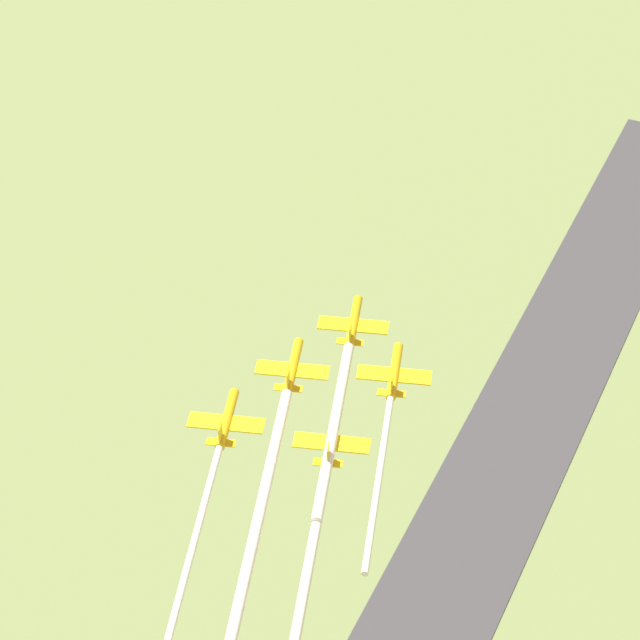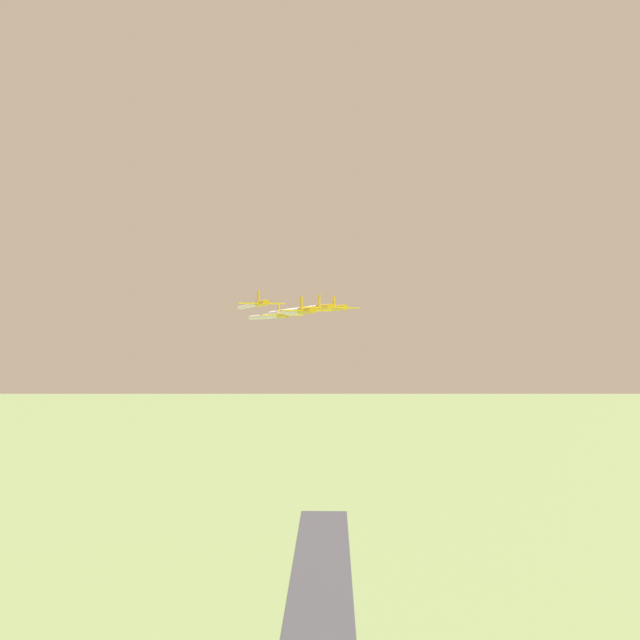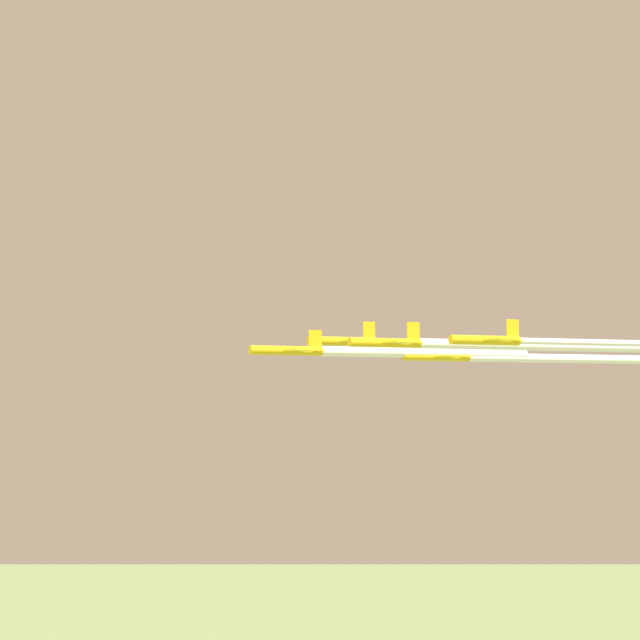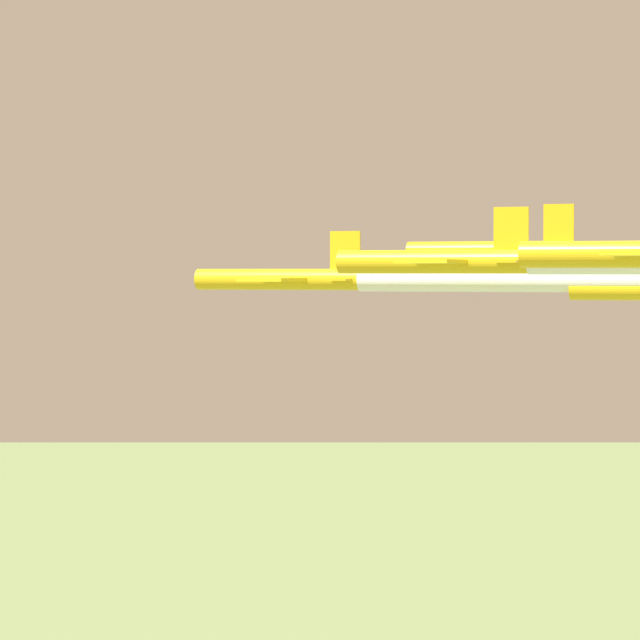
{
  "view_description": "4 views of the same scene",
  "coord_description": "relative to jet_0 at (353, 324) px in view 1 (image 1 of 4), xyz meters",
  "views": [
    {
      "loc": [
        -127.03,
        -103.36,
        243.88
      ],
      "look_at": [
        0.03,
        -9.95,
        114.01
      ],
      "focal_mm": 85.0,
      "sensor_mm": 36.0,
      "label": 1
    },
    {
      "loc": [
        119.66,
        17.89,
        108.92
      ],
      "look_at": [
        9.35,
        -8.56,
        110.01
      ],
      "focal_mm": 35.0,
      "sensor_mm": 36.0,
      "label": 2
    },
    {
      "loc": [
        -14.87,
        188.29,
        104.48
      ],
      "look_at": [
        -0.28,
        -9.28,
        115.78
      ],
      "focal_mm": 85.0,
      "sensor_mm": 36.0,
      "label": 3
    },
    {
      "loc": [
        -64.48,
        46.15,
        112.29
      ],
      "look_at": [
        -0.27,
        -11.53,
        109.59
      ],
      "focal_mm": 85.0,
      "sensor_mm": 36.0,
      "label": 4
    }
  ],
  "objects": [
    {
      "name": "jet_0",
      "position": [
        0.0,
        0.0,
        0.0
      ],
      "size": [
        10.04,
        9.82,
        3.49
      ],
      "rotation": [
        0.0,
        0.0,
        5.21
      ],
      "color": "gold"
    },
    {
      "name": "jet_1",
      "position": [
        -13.19,
        0.44,
        0.98
      ],
      "size": [
        10.04,
        9.82,
        3.49
      ],
      "rotation": [
        0.0,
        0.0,
        5.21
      ],
      "color": "gold"
    },
    {
      "name": "jet_2",
      "position": [
        -6.79,
        -11.32,
        1.71
      ],
      "size": [
        10.04,
        9.82,
        3.49
      ],
      "rotation": [
        0.0,
        0.0,
        5.21
      ],
      "color": "gold"
    },
    {
      "name": "jet_3",
      "position": [
        -26.38,
        0.88,
        1.26
      ],
      "size": [
        10.04,
        9.82,
        3.49
      ],
      "rotation": [
        0.0,
        0.0,
        5.21
      ],
      "color": "gold"
    },
    {
      "name": "jet_4",
      "position": [
        -19.98,
        -10.88,
        -0.5
      ],
      "size": [
        10.04,
        9.82,
        3.49
      ],
      "rotation": [
        0.0,
        0.0,
        5.21
      ],
      "color": "gold"
    },
    {
      "name": "smoke_trail_0",
      "position": [
        -18.31,
        -9.97,
        -0.05
      ],
      "size": [
        28.9,
        16.58,
        1.38
      ],
      "rotation": [
        0.0,
        0.0,
        5.21
      ],
      "color": "white"
    },
    {
      "name": "smoke_trail_1",
      "position": [
        -36.46,
        -12.23,
        0.93
      ],
      "size": [
        38.82,
        21.98,
        1.37
      ],
      "rotation": [
        0.0,
        0.0,
        5.21
      ],
      "color": "white"
    },
    {
      "name": "smoke_trail_2",
      "position": [
        -23.99,
        -20.68,
        1.66
      ],
      "size": [
        26.4,
        14.89,
        0.83
      ],
      "rotation": [
        0.0,
        0.0,
        5.21
      ],
      "color": "white"
    },
    {
      "name": "smoke_trail_3",
      "position": [
        -53.6,
        -13.94,
        1.21
      ],
      "size": [
        46.46,
        25.83,
        0.86
      ],
      "rotation": [
        0.0,
        0.0,
        5.21
      ],
      "color": "white"
    },
    {
      "name": "smoke_trail_4",
      "position": [
        -42.73,
        -23.26,
        -0.55
      ],
      "size": [
        37.7,
        21.29,
        1.24
      ],
      "rotation": [
        0.0,
        0.0,
        5.21
      ],
      "color": "white"
    }
  ]
}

